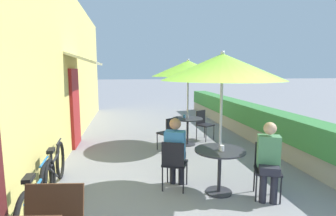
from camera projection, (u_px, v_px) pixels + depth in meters
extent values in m
cube|color=#E0CC6B|center=(71.00, 69.00, 7.52)|extent=(0.24, 11.91, 4.20)
cube|color=maroon|center=(75.00, 108.00, 7.11)|extent=(0.08, 0.96, 2.10)
cube|color=beige|center=(85.00, 59.00, 6.98)|extent=(0.78, 1.80, 0.30)
cube|color=gray|center=(244.00, 127.00, 8.53)|extent=(0.44, 10.91, 0.45)
cube|color=#387A3D|center=(244.00, 112.00, 8.46)|extent=(0.60, 10.36, 0.56)
cylinder|color=#28282D|center=(219.00, 192.00, 4.44)|extent=(0.44, 0.44, 0.02)
cylinder|color=#28282D|center=(219.00, 171.00, 4.39)|extent=(0.06, 0.06, 0.73)
cylinder|color=#28282D|center=(220.00, 150.00, 4.34)|extent=(0.84, 0.84, 0.02)
cylinder|color=#B7B7BC|center=(221.00, 127.00, 4.28)|extent=(0.04, 0.04, 2.27)
cone|color=#8CD138|center=(222.00, 67.00, 4.14)|extent=(1.96, 1.96, 0.42)
sphere|color=#B7B7BC|center=(223.00, 53.00, 4.11)|extent=(0.07, 0.07, 0.07)
cube|color=black|center=(175.00, 163.00, 4.55)|extent=(0.52, 0.52, 0.04)
cube|color=black|center=(173.00, 155.00, 4.35)|extent=(0.36, 0.17, 0.42)
cylinder|color=black|center=(187.00, 173.00, 4.72)|extent=(0.02, 0.02, 0.45)
cylinder|color=black|center=(167.00, 171.00, 4.80)|extent=(0.02, 0.02, 0.45)
cylinder|color=black|center=(183.00, 181.00, 4.37)|extent=(0.02, 0.02, 0.45)
cylinder|color=black|center=(162.00, 179.00, 4.45)|extent=(0.02, 0.02, 0.45)
cylinder|color=#23232D|center=(181.00, 172.00, 4.74)|extent=(0.11, 0.11, 0.47)
cylinder|color=#23232D|center=(173.00, 171.00, 4.78)|extent=(0.11, 0.11, 0.47)
cube|color=#23232D|center=(176.00, 157.00, 4.63)|extent=(0.42, 0.45, 0.12)
cube|color=teal|center=(175.00, 145.00, 4.49)|extent=(0.40, 0.33, 0.50)
sphere|color=#A87556|center=(175.00, 124.00, 4.45)|extent=(0.20, 0.20, 0.20)
cube|color=black|center=(268.00, 171.00, 4.20)|extent=(0.52, 0.52, 0.04)
cube|color=black|center=(267.00, 155.00, 4.35)|extent=(0.36, 0.17, 0.42)
cylinder|color=black|center=(256.00, 188.00, 4.10)|extent=(0.02, 0.02, 0.45)
cylinder|color=black|center=(281.00, 190.00, 4.02)|extent=(0.02, 0.02, 0.45)
cylinder|color=black|center=(254.00, 179.00, 4.45)|extent=(0.02, 0.02, 0.45)
cylinder|color=black|center=(277.00, 181.00, 4.37)|extent=(0.02, 0.02, 0.45)
cylinder|color=#23232D|center=(263.00, 188.00, 4.08)|extent=(0.11, 0.11, 0.47)
cylinder|color=#23232D|center=(274.00, 189.00, 4.04)|extent=(0.11, 0.11, 0.47)
cube|color=#23232D|center=(269.00, 168.00, 4.10)|extent=(0.42, 0.45, 0.12)
cube|color=#4C8456|center=(269.00, 151.00, 4.17)|extent=(0.40, 0.33, 0.50)
sphere|color=tan|center=(270.00, 128.00, 4.10)|extent=(0.20, 0.20, 0.20)
cylinder|color=white|center=(222.00, 148.00, 4.27)|extent=(0.07, 0.07, 0.09)
cylinder|color=#28282D|center=(187.00, 144.00, 7.31)|extent=(0.44, 0.44, 0.02)
cylinder|color=#28282D|center=(187.00, 131.00, 7.26)|extent=(0.06, 0.06, 0.73)
cylinder|color=#28282D|center=(188.00, 119.00, 7.21)|extent=(0.84, 0.84, 0.02)
cylinder|color=#B7B7BC|center=(188.00, 104.00, 7.15)|extent=(0.04, 0.04, 2.27)
cone|color=#8CD138|center=(188.00, 68.00, 7.01)|extent=(1.96, 1.96, 0.42)
sphere|color=#B7B7BC|center=(188.00, 60.00, 6.98)|extent=(0.07, 0.07, 0.07)
cube|color=black|center=(205.00, 125.00, 7.75)|extent=(0.55, 0.55, 0.04)
cube|color=black|center=(201.00, 117.00, 7.86)|extent=(0.34, 0.23, 0.42)
cylinder|color=black|center=(206.00, 134.00, 7.53)|extent=(0.02, 0.02, 0.45)
cylinder|color=black|center=(214.00, 133.00, 7.77)|extent=(0.02, 0.02, 0.45)
cylinder|color=black|center=(197.00, 132.00, 7.80)|extent=(0.02, 0.02, 0.45)
cylinder|color=black|center=(204.00, 130.00, 8.03)|extent=(0.02, 0.02, 0.45)
cube|color=black|center=(167.00, 133.00, 6.75)|extent=(0.55, 0.55, 0.04)
cube|color=black|center=(172.00, 126.00, 6.58)|extent=(0.34, 0.23, 0.42)
cylinder|color=black|center=(168.00, 139.00, 7.03)|extent=(0.02, 0.02, 0.45)
cylinder|color=black|center=(157.00, 141.00, 6.79)|extent=(0.02, 0.02, 0.45)
cylinder|color=black|center=(177.00, 142.00, 6.76)|extent=(0.02, 0.02, 0.45)
cylinder|color=black|center=(166.00, 144.00, 6.53)|extent=(0.02, 0.02, 0.45)
cylinder|color=teal|center=(184.00, 116.00, 7.26)|extent=(0.07, 0.07, 0.09)
torus|color=black|center=(46.00, 185.00, 3.91)|extent=(0.10, 0.72, 0.72)
cylinder|color=#236BA8|center=(36.00, 187.00, 3.39)|extent=(0.08, 0.80, 0.04)
cylinder|color=#236BA8|center=(33.00, 207.00, 3.25)|extent=(0.07, 0.58, 0.38)
cylinder|color=#236BA8|center=(29.00, 188.00, 3.11)|extent=(0.04, 0.04, 0.25)
cube|color=black|center=(28.00, 178.00, 3.09)|extent=(0.11, 0.23, 0.05)
cylinder|color=#236BA8|center=(44.00, 161.00, 3.82)|extent=(0.06, 0.46, 0.03)
torus|color=black|center=(60.00, 160.00, 4.99)|extent=(0.12, 0.72, 0.71)
torus|color=black|center=(50.00, 182.00, 4.01)|extent=(0.12, 0.72, 0.71)
cylinder|color=black|center=(55.00, 159.00, 4.47)|extent=(0.10, 0.79, 0.04)
cylinder|color=black|center=(54.00, 173.00, 4.33)|extent=(0.09, 0.58, 0.38)
cylinder|color=black|center=(51.00, 158.00, 4.19)|extent=(0.04, 0.04, 0.25)
cube|color=black|center=(51.00, 151.00, 4.17)|extent=(0.12, 0.23, 0.05)
cylinder|color=black|center=(59.00, 142.00, 4.90)|extent=(0.07, 0.46, 0.03)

